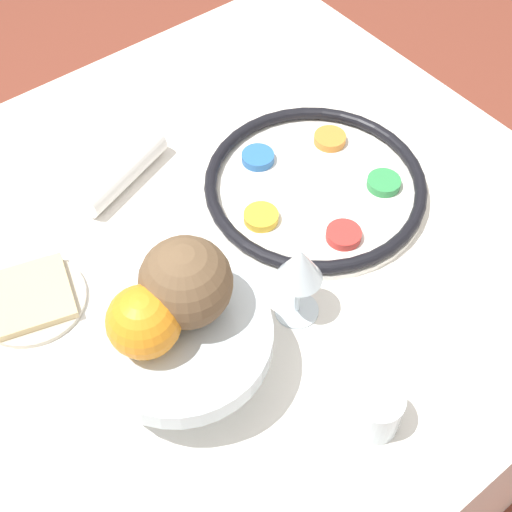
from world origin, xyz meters
TOP-DOWN VIEW (x-y plane):
  - ground_plane at (0.00, 0.00)m, footprint 8.00×8.00m
  - dining_table at (0.00, 0.00)m, footprint 1.20×0.99m
  - seder_plate at (-0.24, 0.01)m, footprint 0.35×0.35m
  - wine_glass at (-0.08, 0.16)m, footprint 0.06×0.06m
  - fruit_stand at (0.10, 0.15)m, footprint 0.23×0.23m
  - orange_fruit at (0.14, 0.14)m, footprint 0.09×0.09m
  - coconut at (0.07, 0.13)m, footprint 0.11×0.11m
  - bread_plate at (0.21, -0.08)m, footprint 0.15×0.15m
  - napkin_roll at (-0.02, -0.20)m, footprint 0.18×0.11m
  - cup_near at (-0.04, 0.35)m, footprint 0.07×0.07m

SIDE VIEW (x-z plane):
  - ground_plane at x=0.00m, z-range 0.00..0.00m
  - dining_table at x=0.00m, z-range 0.00..0.77m
  - bread_plate at x=0.21m, z-range 0.76..0.78m
  - seder_plate at x=-0.24m, z-range 0.77..0.80m
  - napkin_roll at x=-0.02m, z-range 0.77..0.82m
  - cup_near at x=-0.04m, z-range 0.77..0.83m
  - fruit_stand at x=0.10m, z-range 0.79..0.89m
  - wine_glass at x=-0.08m, z-range 0.80..0.93m
  - orange_fruit at x=0.14m, z-range 0.87..0.95m
  - coconut at x=0.07m, z-range 0.87..0.98m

